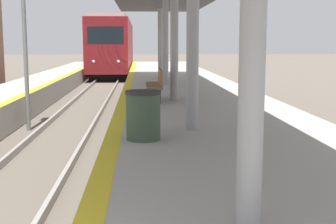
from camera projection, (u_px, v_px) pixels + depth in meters
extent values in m
cube|color=black|center=(114.00, 70.00, 38.15)|extent=(2.39, 15.91, 0.55)
cube|color=maroon|center=(114.00, 45.00, 37.84)|extent=(2.82, 17.68, 3.61)
cube|color=red|center=(106.00, 45.00, 29.19)|extent=(2.76, 0.16, 3.54)
cube|color=black|center=(105.00, 35.00, 29.04)|extent=(2.25, 0.06, 1.08)
cube|color=gray|center=(113.00, 21.00, 37.56)|extent=(2.39, 16.80, 0.24)
sphere|color=white|center=(94.00, 61.00, 29.23)|extent=(0.18, 0.18, 0.18)
sphere|color=white|center=(118.00, 61.00, 29.32)|extent=(0.18, 0.18, 0.18)
cylinder|color=#595959|center=(26.00, 61.00, 13.34)|extent=(0.12, 0.12, 4.04)
cylinder|color=#99999E|center=(253.00, 45.00, 4.12)|extent=(0.24, 0.24, 3.32)
cylinder|color=#99999E|center=(193.00, 44.00, 8.84)|extent=(0.24, 0.24, 3.32)
cylinder|color=#99999E|center=(174.00, 43.00, 13.57)|extent=(0.24, 0.24, 3.32)
cylinder|color=#99999E|center=(165.00, 43.00, 18.29)|extent=(0.24, 0.24, 3.32)
cylinder|color=#99999E|center=(160.00, 43.00, 23.01)|extent=(0.24, 0.24, 3.32)
cylinder|color=#384C38|center=(143.00, 117.00, 8.11)|extent=(0.60, 0.60, 0.80)
cylinder|color=#262626|center=(143.00, 92.00, 8.05)|extent=(0.63, 0.63, 0.06)
cube|color=brown|center=(154.00, 86.00, 13.60)|extent=(0.44, 1.85, 0.08)
cube|color=brown|center=(160.00, 77.00, 13.57)|extent=(0.06, 1.85, 0.44)
cube|color=#262628|center=(155.00, 97.00, 12.90)|extent=(0.35, 0.08, 0.40)
cube|color=#262628|center=(153.00, 91.00, 14.36)|extent=(0.35, 0.08, 0.40)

